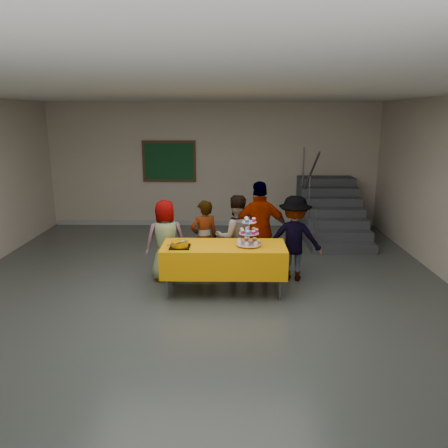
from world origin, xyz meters
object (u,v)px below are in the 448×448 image
object	(u,v)px
schoolchild_b	(204,239)
noticeboard	(169,161)
schoolchild_a	(166,240)
schoolchild_c	(236,237)
schoolchild_e	(294,238)
bear_cake	(180,244)
staircase	(329,214)
bake_table	(224,258)
schoolchild_d	(260,231)
cupcake_stand	(249,235)

from	to	relation	value
schoolchild_b	noticeboard	xyz separation A→B (m)	(-1.05, 3.59, 0.94)
schoolchild_a	schoolchild_c	distance (m)	1.16
schoolchild_e	bear_cake	bearing A→B (deg)	34.37
schoolchild_b	staircase	world-z (taller)	staircase
schoolchild_b	noticeboard	distance (m)	3.85
bake_table	schoolchild_d	xyz separation A→B (m)	(0.59, 0.61, 0.27)
schoolchild_b	schoolchild_c	bearing A→B (deg)	152.74
cupcake_stand	staircase	bearing A→B (deg)	60.19
schoolchild_a	schoolchild_e	xyz separation A→B (m)	(2.13, 0.03, 0.04)
bake_table	schoolchild_b	world-z (taller)	schoolchild_b
noticeboard	cupcake_stand	bearing A→B (deg)	-67.69
bear_cake	schoolchild_b	xyz separation A→B (m)	(0.31, 0.83, -0.16)
schoolchild_c	schoolchild_d	xyz separation A→B (m)	(0.40, -0.05, 0.12)
bake_table	schoolchild_b	bearing A→B (deg)	116.02
schoolchild_c	noticeboard	size ratio (longest dim) A/B	1.10
cupcake_stand	schoolchild_c	distance (m)	0.75
schoolchild_a	noticeboard	size ratio (longest dim) A/B	1.04
schoolchild_b	schoolchild_e	size ratio (longest dim) A/B	0.93
staircase	schoolchild_e	bearing A→B (deg)	-113.20
staircase	noticeboard	xyz separation A→B (m)	(-3.77, 0.84, 1.11)
bake_table	cupcake_stand	xyz separation A→B (m)	(0.38, -0.04, 0.38)
cupcake_stand	noticeboard	xyz separation A→B (m)	(-1.77, 4.32, 0.66)
staircase	noticeboard	world-z (taller)	noticeboard
bake_table	noticeboard	xyz separation A→B (m)	(-1.40, 4.28, 1.04)
noticeboard	bear_cake	bearing A→B (deg)	-80.44
schoolchild_d	staircase	world-z (taller)	staircase
bake_table	bear_cake	size ratio (longest dim) A/B	5.25
schoolchild_a	noticeboard	xyz separation A→B (m)	(-0.42, 3.70, 0.92)
staircase	bake_table	bearing A→B (deg)	-124.55
schoolchild_c	noticeboard	distance (m)	4.06
bear_cake	schoolchild_a	xyz separation A→B (m)	(-0.32, 0.71, -0.15)
schoolchild_c	schoolchild_a	bearing A→B (deg)	-7.35
schoolchild_b	schoolchild_c	distance (m)	0.53
schoolchild_b	schoolchild_e	world-z (taller)	schoolchild_e
staircase	noticeboard	size ratio (longest dim) A/B	1.85
schoolchild_b	noticeboard	bearing A→B (deg)	-96.27
cupcake_stand	bear_cake	distance (m)	1.04
staircase	noticeboard	distance (m)	4.02
schoolchild_c	staircase	bearing A→B (deg)	-139.07
bake_table	schoolchild_d	bearing A→B (deg)	45.81
bear_cake	schoolchild_d	xyz separation A→B (m)	(1.24, 0.74, -0.00)
bear_cake	staircase	xyz separation A→B (m)	(3.03, 3.58, -0.34)
schoolchild_d	noticeboard	xyz separation A→B (m)	(-1.98, 3.68, 0.77)
bake_table	noticeboard	bearing A→B (deg)	108.04
schoolchild_d	noticeboard	world-z (taller)	noticeboard
bake_table	cupcake_stand	distance (m)	0.54
bake_table	cupcake_stand	bearing A→B (deg)	-5.58
schoolchild_c	schoolchild_b	bearing A→B (deg)	-15.63
schoolchild_a	schoolchild_d	size ratio (longest dim) A/B	0.82
cupcake_stand	schoolchild_b	distance (m)	1.06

